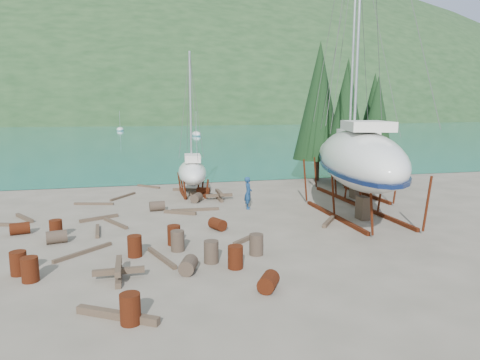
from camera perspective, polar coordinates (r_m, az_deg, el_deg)
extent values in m
plane|color=#625B4D|center=(20.71, -2.13, -7.35)|extent=(600.00, 600.00, 0.00)
plane|color=#18727A|center=(334.51, -13.28, 8.04)|extent=(700.00, 700.00, 0.00)
ellipsoid|color=#1B361B|center=(339.51, -13.29, 8.05)|extent=(800.00, 360.00, 110.00)
cube|color=beige|center=(216.83, -29.04, 7.11)|extent=(6.00, 5.00, 4.00)
cube|color=#A54C2D|center=(216.80, -29.10, 7.84)|extent=(6.60, 5.60, 1.60)
cube|color=beige|center=(210.08, -18.37, 7.76)|extent=(6.00, 5.00, 4.00)
cube|color=#A54C2D|center=(210.05, -18.41, 8.52)|extent=(6.60, 5.60, 1.60)
cube|color=beige|center=(212.21, -4.66, 8.21)|extent=(6.00, 5.00, 4.00)
cube|color=#A54C2D|center=(212.18, -4.67, 8.96)|extent=(6.60, 5.60, 1.60)
cylinder|color=black|center=(35.87, 13.72, 0.81)|extent=(0.36, 0.36, 1.60)
cone|color=black|center=(35.50, 14.03, 8.81)|extent=(3.60, 3.60, 8.40)
cylinder|color=black|center=(34.90, 17.41, 0.21)|extent=(0.36, 0.36, 1.36)
cone|color=black|center=(34.52, 17.75, 7.20)|extent=(3.06, 3.06, 7.14)
cylinder|color=black|center=(36.99, 10.24, 1.36)|extent=(0.36, 0.36, 1.84)
cone|color=black|center=(36.65, 10.50, 10.30)|extent=(4.14, 4.14, 9.66)
cylinder|color=black|center=(38.20, 17.02, 1.05)|extent=(0.36, 0.36, 1.44)
cone|color=black|center=(37.85, 17.34, 7.80)|extent=(3.24, 3.24, 7.56)
ellipsoid|color=silver|center=(100.57, -5.84, 6.09)|extent=(2.00, 5.00, 1.40)
cylinder|color=silver|center=(100.45, -5.87, 7.71)|extent=(0.08, 0.08, 5.00)
ellipsoid|color=silver|center=(129.62, -15.69, 6.50)|extent=(2.00, 5.00, 1.40)
cylinder|color=silver|center=(129.53, -15.75, 7.76)|extent=(0.08, 0.08, 5.00)
ellipsoid|color=silver|center=(24.54, 15.57, 2.83)|extent=(7.73, 13.80, 3.09)
cube|color=#0B173A|center=(24.12, 16.22, 0.06)|extent=(0.97, 2.35, 1.00)
cube|color=silver|center=(23.84, 16.54, 6.94)|extent=(3.24, 4.44, 0.50)
cube|color=#612510|center=(24.47, 12.47, -4.71)|extent=(0.18, 7.29, 0.20)
cube|color=#612510|center=(25.76, 17.89, -4.24)|extent=(0.18, 7.29, 0.20)
cube|color=brown|center=(24.41, 16.05, -3.61)|extent=(0.50, 0.80, 1.27)
ellipsoid|color=silver|center=(30.28, 14.79, 3.10)|extent=(4.67, 11.43, 2.62)
cube|color=#0B173A|center=(29.90, 15.23, 1.34)|extent=(0.51, 2.01, 1.00)
cube|color=silver|center=(29.68, 15.42, 5.98)|extent=(2.20, 3.53, 0.50)
cylinder|color=silver|center=(31.01, 14.92, 18.20)|extent=(0.14, 0.14, 13.32)
cube|color=#612510|center=(30.17, 12.69, -2.08)|extent=(0.18, 6.10, 0.20)
cube|color=#612510|center=(31.23, 16.40, -1.85)|extent=(0.18, 6.10, 0.20)
cube|color=brown|center=(30.13, 15.11, -1.40)|extent=(0.50, 0.80, 1.01)
ellipsoid|color=silver|center=(30.36, -6.39, 1.02)|extent=(2.50, 6.34, 1.59)
cube|color=#0B173A|center=(30.11, -6.30, 0.29)|extent=(0.35, 1.13, 1.00)
cube|color=silver|center=(29.93, -6.35, 2.92)|extent=(1.23, 1.95, 0.50)
cylinder|color=silver|center=(30.36, -6.63, 9.75)|extent=(0.14, 0.14, 7.43)
cube|color=#612510|center=(30.53, -7.61, -1.80)|extent=(0.18, 3.41, 0.20)
cube|color=#612510|center=(30.71, -5.08, -1.69)|extent=(0.18, 3.41, 0.20)
cube|color=brown|center=(30.30, -6.26, -1.76)|extent=(0.50, 0.80, 0.30)
imported|color=navy|center=(25.88, 1.10, -1.73)|extent=(0.64, 0.81, 1.96)
cylinder|color=#612510|center=(17.75, -27.44, -9.81)|extent=(0.58, 0.58, 0.88)
cylinder|color=#2D2823|center=(16.15, -6.90, -11.22)|extent=(0.84, 1.02, 0.58)
cylinder|color=#612510|center=(23.31, -27.28, -5.77)|extent=(0.98, 0.75, 0.58)
cylinder|color=#612510|center=(12.86, -14.43, -16.29)|extent=(0.58, 0.58, 0.88)
cylinder|color=#612510|center=(30.13, -4.91, -1.53)|extent=(1.03, 0.85, 0.58)
cylinder|color=#2D2823|center=(18.54, -8.32, -8.03)|extent=(0.58, 0.58, 0.88)
cylinder|color=#612510|center=(21.54, -3.01, -5.90)|extent=(0.90, 1.04, 0.58)
cylinder|color=#612510|center=(16.43, -0.61, -10.24)|extent=(0.58, 0.58, 0.88)
cylinder|color=#612510|center=(21.86, -23.33, -6.03)|extent=(0.58, 0.58, 0.88)
cylinder|color=#2D2823|center=(25.97, -10.98, -3.42)|extent=(0.92, 0.65, 0.58)
cylinder|color=#612510|center=(18.19, -13.86, -8.56)|extent=(0.58, 0.58, 0.88)
cylinder|color=#2D2823|center=(28.03, -5.82, -2.36)|extent=(0.92, 1.05, 0.58)
cylinder|color=#612510|center=(14.63, 3.81, -13.41)|extent=(0.96, 1.05, 0.58)
cylinder|color=#612510|center=(16.91, -26.21, -10.65)|extent=(0.58, 0.58, 0.88)
cylinder|color=#612510|center=(19.39, -8.80, -7.27)|extent=(0.58, 0.58, 0.88)
cylinder|color=#2D2823|center=(21.10, -23.25, -6.99)|extent=(0.98, 0.74, 0.58)
cylinder|color=#2D2823|center=(17.04, -3.86, -9.53)|extent=(0.58, 0.58, 0.88)
cylinder|color=#2D2823|center=(17.89, 2.18, -8.59)|extent=(0.58, 0.58, 0.88)
cube|color=brown|center=(30.44, -15.32, -2.14)|extent=(1.67, 2.38, 0.14)
cube|color=brown|center=(23.23, 11.73, -5.45)|extent=(1.45, 1.79, 0.19)
cube|color=brown|center=(26.34, -26.81, -4.53)|extent=(1.29, 1.86, 0.19)
cube|color=brown|center=(19.23, -20.14, -9.03)|extent=(2.18, 2.04, 0.15)
cube|color=brown|center=(24.73, -18.26, -4.85)|extent=(2.01, 1.10, 0.17)
cube|color=brown|center=(17.72, -10.43, -10.14)|extent=(1.02, 2.56, 0.16)
cube|color=brown|center=(32.05, -7.37, -1.27)|extent=(1.76, 0.78, 0.19)
cube|color=brown|center=(19.64, 0.52, -8.01)|extent=(1.26, 1.15, 0.17)
cube|color=brown|center=(24.98, -8.01, -4.31)|extent=(1.81, 1.16, 0.19)
cube|color=brown|center=(33.96, -12.09, -0.84)|extent=(1.68, 1.64, 0.15)
cube|color=brown|center=(25.63, -6.02, -3.95)|extent=(2.87, 0.32, 0.16)
cube|color=brown|center=(23.46, -16.28, -5.54)|extent=(1.33, 2.32, 0.15)
cube|color=brown|center=(22.21, -18.47, -6.46)|extent=(0.32, 2.10, 0.17)
cube|color=brown|center=(28.64, -18.91, -3.01)|extent=(2.46, 0.79, 0.15)
cube|color=brown|center=(13.35, -16.04, -16.93)|extent=(2.38, 1.58, 0.23)
cube|color=brown|center=(25.46, -29.26, -5.20)|extent=(2.32, 0.88, 0.16)
cube|color=brown|center=(16.13, -15.84, -12.27)|extent=(0.20, 1.80, 0.20)
cube|color=brown|center=(16.06, -15.87, -11.61)|extent=(1.80, 0.20, 0.20)
cube|color=brown|center=(15.99, -15.90, -10.94)|extent=(0.20, 1.80, 0.20)
cube|color=brown|center=(28.67, -2.79, -2.45)|extent=(0.20, 1.80, 0.20)
cube|color=brown|center=(28.63, -2.79, -2.06)|extent=(1.80, 0.20, 0.20)
cube|color=brown|center=(28.59, -2.80, -1.66)|extent=(0.20, 1.80, 0.20)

